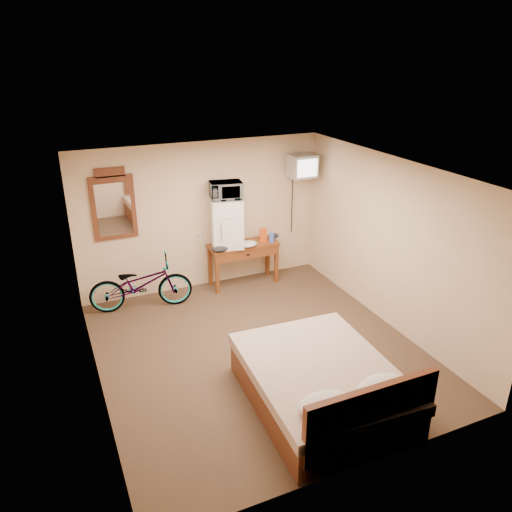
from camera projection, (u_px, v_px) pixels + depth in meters
name	position (u px, v px, depth m)	size (l,w,h in m)	color
room	(258.00, 268.00, 6.43)	(4.60, 4.64, 2.50)	#422D21
desk	(244.00, 252.00, 8.60)	(1.21, 0.47, 0.75)	brown
mini_fridge	(227.00, 223.00, 8.32)	(0.60, 0.59, 0.83)	white
microwave	(226.00, 190.00, 8.10)	(0.51, 0.35, 0.28)	white
snack_bag	(263.00, 235.00, 8.63)	(0.12, 0.07, 0.24)	#CE4D12
blue_cup	(272.00, 237.00, 8.64)	(0.09, 0.09, 0.16)	#3F69D6
cloth_cream	(248.00, 244.00, 8.43)	(0.32, 0.25, 0.10)	beige
cloth_dark_a	(220.00, 248.00, 8.24)	(0.28, 0.21, 0.11)	black
cloth_dark_b	(274.00, 236.00, 8.82)	(0.18, 0.15, 0.08)	black
crt_television	(302.00, 166.00, 8.48)	(0.45, 0.57, 0.39)	black
wall_mirror	(113.00, 205.00, 7.66)	(0.67, 0.04, 1.13)	brown
bicycle	(141.00, 284.00, 7.87)	(0.56, 1.60, 0.84)	black
bed	(323.00, 386.00, 5.72)	(1.66, 2.14, 0.90)	brown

